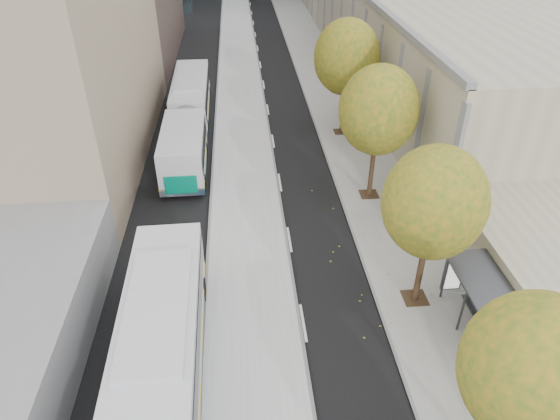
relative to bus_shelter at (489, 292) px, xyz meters
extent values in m
cube|color=#ADADAD|center=(-9.56, 24.04, -2.11)|extent=(4.25, 150.00, 0.15)
cube|color=gray|center=(-1.56, 24.04, -2.15)|extent=(4.75, 150.00, 0.08)
cube|color=#383A3F|center=(-0.19, 0.04, 0.37)|extent=(1.90, 4.40, 0.10)
cylinder|color=#383A3F|center=(-0.89, -1.96, -0.91)|extent=(0.10, 0.10, 2.40)
cube|color=silver|center=(0.53, 0.04, -0.86)|extent=(0.04, 4.00, 2.10)
sphere|color=#2C581B|center=(-2.09, -5.96, 2.86)|extent=(4.00, 4.00, 4.00)
cylinder|color=black|center=(-2.09, 2.04, -0.49)|extent=(0.28, 0.28, 3.24)
sphere|color=#2C581B|center=(-2.09, 2.04, 3.08)|extent=(4.20, 4.20, 4.20)
cylinder|color=black|center=(-2.09, 11.04, -0.42)|extent=(0.28, 0.28, 3.38)
sphere|color=#2C581B|center=(-2.09, 11.04, 3.29)|extent=(4.40, 4.40, 4.40)
cylinder|color=black|center=(-2.09, 20.04, -0.35)|extent=(0.28, 0.28, 3.51)
sphere|color=#2C581B|center=(-2.09, 20.04, 3.51)|extent=(4.60, 4.60, 4.60)
cube|color=silver|center=(-13.40, 20.34, -0.69)|extent=(2.86, 18.08, 3.01)
cube|color=black|center=(-13.40, 20.34, -0.13)|extent=(2.91, 17.36, 1.04)
cube|color=#007558|center=(-13.40, 11.35, -1.04)|extent=(1.91, 0.09, 1.16)
imported|color=white|center=(-13.71, 29.67, -1.46)|extent=(2.14, 4.45, 1.46)
camera|label=1|loc=(-9.63, -14.08, 13.85)|focal=32.00mm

